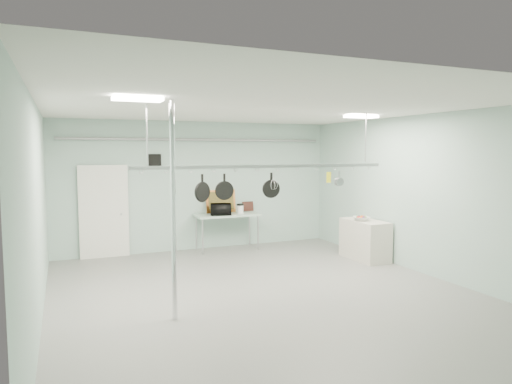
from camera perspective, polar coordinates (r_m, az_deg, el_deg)
name	(u,v)px	position (r m, az deg, el deg)	size (l,w,h in m)	color
floor	(264,293)	(8.12, 0.99, -12.56)	(8.00, 8.00, 0.00)	gray
ceiling	(264,108)	(7.77, 1.02, 10.47)	(7.00, 8.00, 0.02)	silver
back_wall	(199,186)	(11.53, -7.11, 0.77)	(7.00, 0.02, 3.20)	#A0C1B4
right_wall	(423,194)	(9.74, 20.11, -0.29)	(0.02, 8.00, 3.20)	#A0C1B4
door	(104,213)	(11.13, -18.48, -2.46)	(1.10, 0.10, 2.20)	silver
wall_vent	(155,160)	(11.23, -12.54, 3.90)	(0.30, 0.04, 0.30)	black
conduit_pipe	(200,140)	(11.41, -7.05, 6.51)	(0.07, 0.07, 6.60)	gray
chrome_pole	(173,211)	(6.68, -10.29, -2.41)	(0.08, 0.08, 3.20)	silver
prep_table	(227,217)	(11.42, -3.63, -3.11)	(1.60, 0.70, 0.91)	#AAC8B7
side_cabinet	(365,240)	(10.75, 13.45, -5.83)	(0.60, 1.20, 0.90)	beige
pot_rack	(267,165)	(8.10, 1.44, 3.45)	(4.80, 0.06, 1.00)	#B7B7BC
light_panel_left	(138,99)	(6.37, -14.58, 11.21)	(0.65, 0.30, 0.05)	white
light_panel_right	(361,116)	(9.49, 13.01, 9.18)	(0.65, 0.30, 0.05)	white
microwave	(221,209)	(11.22, -4.41, -2.17)	(0.50, 0.34, 0.28)	black
coffee_canister	(240,209)	(11.48, -1.99, -2.19)	(0.16, 0.16, 0.20)	white
painting_large	(221,201)	(11.64, -4.43, -1.16)	(0.78, 0.05, 0.58)	#C57335
painting_small	(248,206)	(11.91, -1.03, -1.80)	(0.30, 0.04, 0.25)	#371913
fruit_bowl	(361,219)	(10.59, 13.02, -3.27)	(0.37, 0.37, 0.09)	silver
skillet_left	(202,188)	(7.70, -6.73, 0.50)	(0.34, 0.06, 0.47)	black
skillet_mid	(224,186)	(7.82, -3.98, 0.70)	(0.32, 0.06, 0.44)	black
skillet_right	(271,185)	(8.15, 1.91, 0.92)	(0.32, 0.06, 0.43)	black
whisk	(273,181)	(8.16, 2.11, 1.35)	(0.18, 0.18, 0.31)	#AAABAF
grater	(329,177)	(8.71, 9.07, 1.82)	(0.09, 0.02, 0.22)	gold
saucepan	(339,179)	(8.84, 10.32, 1.61)	(0.16, 0.10, 0.30)	#AFAFB4
fruit_cluster	(361,217)	(10.58, 13.03, -3.05)	(0.24, 0.24, 0.09)	#A80F1B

